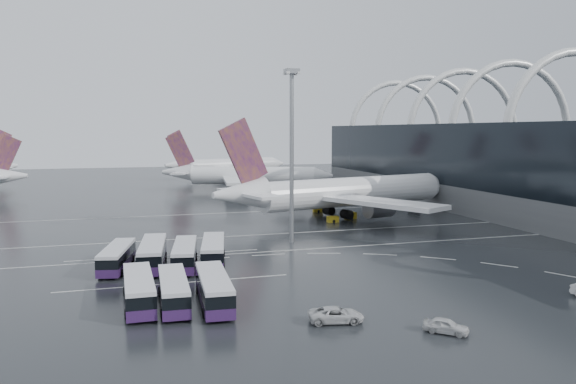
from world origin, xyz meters
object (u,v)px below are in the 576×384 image
object	(u,v)px
airliner_main	(342,193)
bus_row_far_a	(139,289)
bus_row_near_a	(117,257)
bus_row_far_c	(214,288)
airliner_gate_c	(226,166)
gse_cart_belly_a	(351,215)
gse_cart_belly_e	(318,210)
airliner_gate_b	(244,176)
van_curve_a	(336,315)
bus_row_near_d	(213,251)
bus_row_near_b	(153,253)
gse_cart_belly_c	(333,219)
floodlight_mast	(292,135)
van_curve_b	(446,326)
bus_row_far_b	(173,290)
bus_row_near_c	(185,254)

from	to	relation	value
airliner_main	bus_row_far_a	distance (m)	66.38
bus_row_near_a	bus_row_far_c	world-z (taller)	bus_row_far_c
airliner_gate_c	gse_cart_belly_a	world-z (taller)	airliner_gate_c
bus_row_far_c	gse_cart_belly_e	bearing A→B (deg)	-25.47
gse_cart_belly_a	airliner_gate_b	bearing A→B (deg)	99.33
van_curve_a	bus_row_near_d	bearing A→B (deg)	26.52
airliner_main	bus_row_near_b	bearing A→B (deg)	-155.83
airliner_gate_c	gse_cart_belly_c	xyz separation A→B (m)	(1.24, -111.09, -4.08)
bus_row_near_d	floodlight_mast	size ratio (longest dim) A/B	0.48
gse_cart_belly_c	van_curve_b	bearing A→B (deg)	-101.82
bus_row_far_b	van_curve_a	size ratio (longest dim) A/B	2.32
airliner_gate_b	gse_cart_belly_a	xyz separation A→B (m)	(9.83, -59.80, -3.94)
bus_row_far_a	van_curve_b	size ratio (longest dim) A/B	3.17
bus_row_near_c	bus_row_near_d	distance (m)	4.16
bus_row_far_c	van_curve_b	xyz separation A→B (m)	(18.86, -14.56, -1.06)
bus_row_near_b	bus_row_far_a	bearing A→B (deg)	178.99
airliner_main	bus_row_far_b	xyz separation A→B (m)	(-39.90, -51.01, -3.55)
van_curve_a	airliner_gate_c	bearing A→B (deg)	4.59
bus_row_near_b	bus_row_far_b	xyz separation A→B (m)	(1.14, -17.83, -0.19)
bus_row_near_c	airliner_main	bearing A→B (deg)	-38.09
bus_row_near_b	bus_row_far_c	bearing A→B (deg)	-157.42
bus_row_far_a	gse_cart_belly_c	size ratio (longest dim) A/B	5.76
airliner_gate_b	bus_row_far_a	bearing A→B (deg)	-88.52
bus_row_near_c	bus_row_far_c	size ratio (longest dim) A/B	0.99
bus_row_near_d	van_curve_b	world-z (taller)	bus_row_near_d
airliner_main	airliner_gate_b	world-z (taller)	airliner_main
van_curve_a	gse_cart_belly_e	size ratio (longest dim) A/B	2.60
airliner_gate_c	bus_row_near_d	bearing A→B (deg)	-120.38
bus_row_near_b	gse_cart_belly_c	distance (m)	46.35
bus_row_near_a	gse_cart_belly_c	xyz separation A→B (m)	(41.58, 27.76, -1.06)
airliner_gate_b	gse_cart_belly_a	size ratio (longest dim) A/B	22.15
bus_row_far_a	gse_cart_belly_e	size ratio (longest dim) A/B	6.28
van_curve_b	floodlight_mast	world-z (taller)	floodlight_mast
bus_row_far_b	gse_cart_belly_a	world-z (taller)	bus_row_far_b
airliner_gate_b	floodlight_mast	world-z (taller)	floodlight_mast
airliner_gate_c	airliner_gate_b	bearing A→B (deg)	-112.98
airliner_main	airliner_gate_c	xyz separation A→B (m)	(-5.32, 105.84, -0.52)
bus_row_near_c	bus_row_near_d	bearing A→B (deg)	-67.45
airliner_main	bus_row_far_a	xyz separation A→B (m)	(-43.41, -50.10, -3.47)
gse_cart_belly_e	airliner_gate_c	bearing A→B (deg)	91.88
airliner_main	van_curve_b	distance (m)	68.84
bus_row_near_d	van_curve_b	distance (m)	36.83
floodlight_mast	gse_cart_belly_c	distance (m)	28.00
airliner_main	van_curve_b	size ratio (longest dim) A/B	14.93
bus_row_near_d	van_curve_a	world-z (taller)	bus_row_near_d
airliner_main	gse_cart_belly_c	distance (m)	8.09
bus_row_near_a	airliner_gate_b	bearing A→B (deg)	-10.85
van_curve_a	van_curve_b	bearing A→B (deg)	-112.09
gse_cart_belly_a	gse_cart_belly_e	bearing A→B (deg)	108.09
van_curve_a	floodlight_mast	world-z (taller)	floodlight_mast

